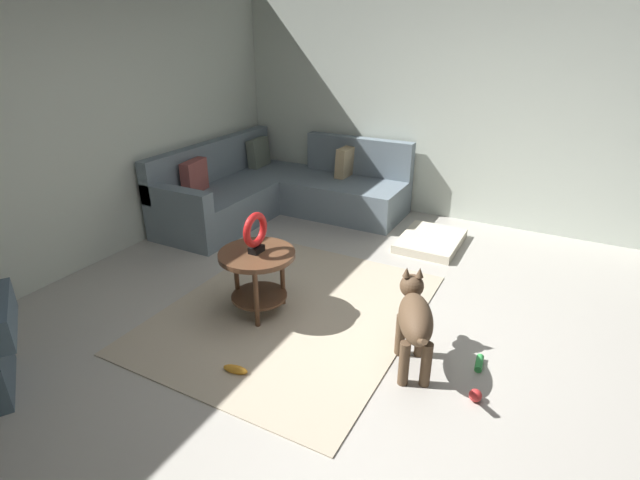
{
  "coord_description": "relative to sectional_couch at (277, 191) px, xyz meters",
  "views": [
    {
      "loc": [
        -2.7,
        -1.08,
        2.15
      ],
      "look_at": [
        0.45,
        0.6,
        0.55
      ],
      "focal_mm": 27.01,
      "sensor_mm": 36.0,
      "label": 1
    }
  ],
  "objects": [
    {
      "name": "wall_back",
      "position": [
        -1.99,
        0.93,
        1.06
      ],
      "size": [
        6.0,
        0.12,
        2.7
      ],
      "primitive_type": "cube",
      "color": "silver",
      "rests_on": "ground_plane"
    },
    {
      "name": "dog_toy_rope",
      "position": [
        -1.82,
        -2.81,
        -0.27
      ],
      "size": [
        0.16,
        0.06,
        0.05
      ],
      "primitive_type": "cylinder",
      "rotation": [
        0.0,
        1.57,
        0.09
      ],
      "color": "green",
      "rests_on": "ground_plane"
    },
    {
      "name": "wall_right",
      "position": [
        0.95,
        -2.01,
        1.06
      ],
      "size": [
        0.12,
        6.0,
        2.7
      ],
      "primitive_type": "cube",
      "color": "silver",
      "rests_on": "ground_plane"
    },
    {
      "name": "dog_bed_mat",
      "position": [
        -0.01,
        -1.93,
        -0.25
      ],
      "size": [
        0.8,
        0.6,
        0.09
      ],
      "primitive_type": "cube",
      "color": "beige",
      "rests_on": "ground_plane"
    },
    {
      "name": "dog_toy_bone",
      "position": [
        -2.67,
        -1.37,
        -0.26
      ],
      "size": [
        0.09,
        0.19,
        0.06
      ],
      "primitive_type": "ellipsoid",
      "rotation": [
        0.0,
        0.0,
        1.73
      ],
      "color": "orange",
      "rests_on": "ground_plane"
    },
    {
      "name": "dog",
      "position": [
        -2.02,
        -2.38,
        0.09
      ],
      "size": [
        0.8,
        0.41,
        0.63
      ],
      "rotation": [
        0.0,
        0.0,
        5.13
      ],
      "color": "brown",
      "rests_on": "ground_plane"
    },
    {
      "name": "ground_plane",
      "position": [
        -1.99,
        -2.01,
        -0.34
      ],
      "size": [
        6.0,
        6.0,
        0.1
      ],
      "primitive_type": "cube",
      "color": "#B7B2A8"
    },
    {
      "name": "side_table",
      "position": [
        -1.96,
        -1.08,
        0.12
      ],
      "size": [
        0.6,
        0.6,
        0.54
      ],
      "color": "brown",
      "rests_on": "ground_plane"
    },
    {
      "name": "sectional_couch",
      "position": [
        0.0,
        0.0,
        0.0
      ],
      "size": [
        2.2,
        2.25,
        0.88
      ],
      "color": "slate",
      "rests_on": "ground_plane"
    },
    {
      "name": "torus_sculpture",
      "position": [
        -1.96,
        -1.08,
        0.42
      ],
      "size": [
        0.28,
        0.08,
        0.33
      ],
      "color": "black",
      "rests_on": "side_table"
    },
    {
      "name": "dog_toy_ball",
      "position": [
        -2.17,
        -2.85,
        -0.25
      ],
      "size": [
        0.08,
        0.08,
        0.08
      ],
      "primitive_type": "sphere",
      "color": "red",
      "rests_on": "ground_plane"
    },
    {
      "name": "area_rug",
      "position": [
        -1.84,
        -1.31,
        -0.29
      ],
      "size": [
        2.3,
        1.9,
        0.01
      ],
      "primitive_type": "cube",
      "color": "#BCAD93",
      "rests_on": "ground_plane"
    }
  ]
}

